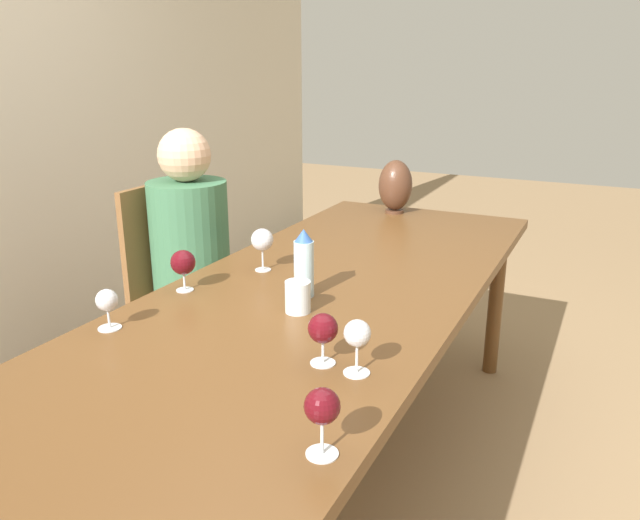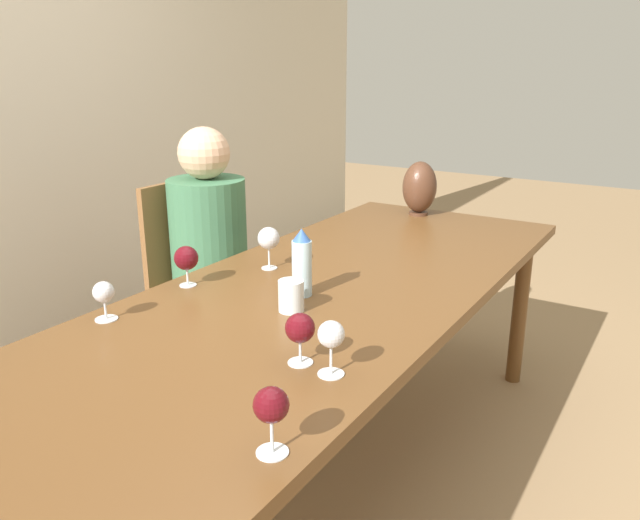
{
  "view_description": "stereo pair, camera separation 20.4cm",
  "coord_description": "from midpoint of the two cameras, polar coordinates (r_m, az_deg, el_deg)",
  "views": [
    {
      "loc": [
        -1.54,
        -0.85,
        1.5
      ],
      "look_at": [
        0.21,
        0.0,
        0.88
      ],
      "focal_mm": 35.0,
      "sensor_mm": 36.0,
      "label": 1
    },
    {
      "loc": [
        -1.44,
        -1.03,
        1.5
      ],
      "look_at": [
        0.21,
        0.0,
        0.88
      ],
      "focal_mm": 35.0,
      "sensor_mm": 36.0,
      "label": 2
    }
  ],
  "objects": [
    {
      "name": "water_tumbler",
      "position": [
        1.87,
        0.43,
        -3.36
      ],
      "size": [
        0.08,
        0.08,
        0.1
      ],
      "color": "silver",
      "rests_on": "dining_table"
    },
    {
      "name": "wine_glass_1",
      "position": [
        2.09,
        -9.45,
        0.08
      ],
      "size": [
        0.08,
        0.08,
        0.14
      ],
      "color": "silver",
      "rests_on": "dining_table"
    },
    {
      "name": "wine_glass_2",
      "position": [
        1.54,
        1.97,
        -6.41
      ],
      "size": [
        0.08,
        0.08,
        0.13
      ],
      "color": "silver",
      "rests_on": "dining_table"
    },
    {
      "name": "ground_plane",
      "position": [
        2.31,
        -0.23,
        -22.68
      ],
      "size": [
        14.0,
        14.0,
        0.0
      ],
      "primitive_type": "plane",
      "color": "#937551"
    },
    {
      "name": "water_bottle",
      "position": [
        1.98,
        1.28,
        -0.35
      ],
      "size": [
        0.06,
        0.06,
        0.22
      ],
      "color": "#ADCCD6",
      "rests_on": "dining_table"
    },
    {
      "name": "person_far",
      "position": [
        2.79,
        -7.8,
        0.32
      ],
      "size": [
        0.34,
        0.34,
        1.24
      ],
      "color": "#2D2D38",
      "rests_on": "ground_plane"
    },
    {
      "name": "wine_glass_4",
      "position": [
        1.2,
        0.48,
        -13.4
      ],
      "size": [
        0.07,
        0.07,
        0.14
      ],
      "color": "silver",
      "rests_on": "dining_table"
    },
    {
      "name": "chair_far",
      "position": [
        2.89,
        -9.05,
        -2.13
      ],
      "size": [
        0.44,
        0.44,
        0.98
      ],
      "color": "brown",
      "rests_on": "ground_plane"
    },
    {
      "name": "wine_glass_3",
      "position": [
        2.24,
        -2.13,
        1.91
      ],
      "size": [
        0.08,
        0.08,
        0.15
      ],
      "color": "silver",
      "rests_on": "dining_table"
    },
    {
      "name": "wine_glass_5",
      "position": [
        1.87,
        -16.28,
        -3.01
      ],
      "size": [
        0.07,
        0.07,
        0.12
      ],
      "color": "silver",
      "rests_on": "dining_table"
    },
    {
      "name": "dining_table",
      "position": [
        1.93,
        -0.26,
        -6.29
      ],
      "size": [
        2.99,
        0.96,
        0.78
      ],
      "color": "brown",
      "rests_on": "ground_plane"
    },
    {
      "name": "vase",
      "position": [
        3.1,
        10.98,
        6.51
      ],
      "size": [
        0.17,
        0.17,
        0.26
      ],
      "color": "#4C2D1E",
      "rests_on": "dining_table"
    },
    {
      "name": "wine_glass_0",
      "position": [
        1.48,
        4.99,
        -7.04
      ],
      "size": [
        0.07,
        0.07,
        0.14
      ],
      "color": "silver",
      "rests_on": "dining_table"
    }
  ]
}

